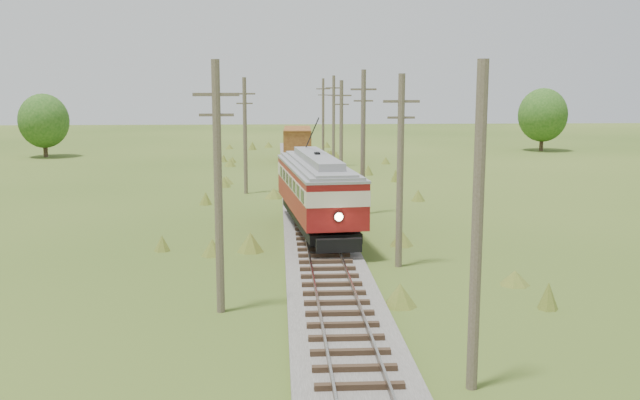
{
  "coord_description": "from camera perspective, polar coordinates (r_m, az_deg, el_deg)",
  "views": [
    {
      "loc": [
        -2.09,
        -12.97,
        8.2
      ],
      "look_at": [
        0.0,
        22.21,
        2.39
      ],
      "focal_mm": 40.0,
      "sensor_mm": 36.0,
      "label": 1
    }
  ],
  "objects": [
    {
      "name": "utility_pole_r_1",
      "position": [
        19.08,
        12.46,
        -2.35
      ],
      "size": [
        0.3,
        0.3,
        8.8
      ],
      "color": "brown",
      "rests_on": "ground"
    },
    {
      "name": "tree_mid_b",
      "position": [
        90.9,
        17.39,
        6.5
      ],
      "size": [
        5.88,
        5.88,
        7.57
      ],
      "color": "#38281C",
      "rests_on": "ground"
    },
    {
      "name": "utility_pole_r_5",
      "position": [
        70.27,
        1.1,
        6.41
      ],
      "size": [
        1.6,
        0.3,
        8.9
      ],
      "color": "brown",
      "rests_on": "ground"
    },
    {
      "name": "gravel_pile",
      "position": [
        62.48,
        1.5,
        2.33
      ],
      "size": [
        3.21,
        3.4,
        1.17
      ],
      "color": "gray",
      "rests_on": "ground"
    },
    {
      "name": "utility_pole_r_2",
      "position": [
        31.66,
        6.43,
        2.45
      ],
      "size": [
        1.6,
        0.3,
        8.6
      ],
      "color": "brown",
      "rests_on": "ground"
    },
    {
      "name": "utility_pole_l_a",
      "position": [
        25.31,
        -8.15,
        1.15
      ],
      "size": [
        1.6,
        0.3,
        9.0
      ],
      "color": "brown",
      "rests_on": "ground"
    },
    {
      "name": "gondola",
      "position": [
        76.2,
        -1.82,
        4.79
      ],
      "size": [
        3.07,
        8.77,
        2.89
      ],
      "rotation": [
        0.0,
        0.0,
        -0.03
      ],
      "color": "black",
      "rests_on": "ground"
    },
    {
      "name": "utility_pole_r_6",
      "position": [
        83.22,
        0.25,
        6.8
      ],
      "size": [
        1.6,
        0.3,
        8.7
      ],
      "color": "brown",
      "rests_on": "ground"
    },
    {
      "name": "utility_pole_r_4",
      "position": [
        57.32,
        1.71,
        5.48
      ],
      "size": [
        1.6,
        0.3,
        8.4
      ],
      "color": "brown",
      "rests_on": "ground"
    },
    {
      "name": "utility_pole_l_b",
      "position": [
        53.15,
        -6.01,
        5.24
      ],
      "size": [
        1.6,
        0.3,
        8.6
      ],
      "color": "brown",
      "rests_on": "ground"
    },
    {
      "name": "railbed_main",
      "position": [
        47.69,
        -0.84,
        -0.3
      ],
      "size": [
        3.6,
        96.0,
        0.57
      ],
      "color": "#605B54",
      "rests_on": "ground"
    },
    {
      "name": "utility_pole_r_3",
      "position": [
        44.43,
        3.46,
        4.73
      ],
      "size": [
        1.6,
        0.3,
        9.0
      ],
      "color": "brown",
      "rests_on": "ground"
    },
    {
      "name": "tree_mid_a",
      "position": [
        85.11,
        -21.23,
        5.92
      ],
      "size": [
        5.46,
        5.46,
        7.03
      ],
      "color": "#38281C",
      "rests_on": "ground"
    },
    {
      "name": "streetcar",
      "position": [
        38.18,
        -0.23,
        1.09
      ],
      "size": [
        4.21,
        12.94,
        5.86
      ],
      "rotation": [
        0.0,
        0.0,
        0.1
      ],
      "color": "black",
      "rests_on": "ground"
    }
  ]
}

